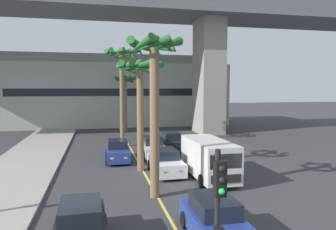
{
  "coord_description": "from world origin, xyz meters",
  "views": [
    {
      "loc": [
        -2.9,
        0.96,
        5.5
      ],
      "look_at": [
        0.0,
        14.0,
        4.36
      ],
      "focal_mm": 34.21,
      "sensor_mm": 36.0,
      "label": 1
    }
  ],
  "objects_px": {
    "traffic_light_median_near": "(218,218)",
    "car_queue_front": "(153,147)",
    "car_queue_second": "(81,228)",
    "palm_tree_near_median": "(140,82)",
    "car_queue_fifth": "(118,151)",
    "delivery_van": "(209,158)",
    "palm_tree_mid_median": "(125,86)",
    "palm_tree_farthest_median": "(154,76)",
    "car_queue_sixth": "(215,221)",
    "palm_tree_far_median": "(122,67)",
    "car_queue_fourth": "(166,162)",
    "car_queue_third": "(171,142)"
  },
  "relations": [
    {
      "from": "car_queue_second",
      "to": "palm_tree_far_median",
      "type": "xyz_separation_m",
      "value": [
        2.89,
        18.92,
        6.66
      ]
    },
    {
      "from": "car_queue_front",
      "to": "traffic_light_median_near",
      "type": "distance_m",
      "value": 19.0
    },
    {
      "from": "car_queue_fifth",
      "to": "traffic_light_median_near",
      "type": "xyz_separation_m",
      "value": [
        1.03,
        -17.87,
        1.99
      ]
    },
    {
      "from": "delivery_van",
      "to": "palm_tree_near_median",
      "type": "relative_size",
      "value": 0.72
    },
    {
      "from": "car_queue_third",
      "to": "delivery_van",
      "type": "height_order",
      "value": "delivery_van"
    },
    {
      "from": "car_queue_second",
      "to": "delivery_van",
      "type": "height_order",
      "value": "delivery_van"
    },
    {
      "from": "car_queue_fourth",
      "to": "car_queue_fifth",
      "type": "xyz_separation_m",
      "value": [
        -2.78,
        4.32,
        0.0
      ]
    },
    {
      "from": "car_queue_fifth",
      "to": "traffic_light_median_near",
      "type": "distance_m",
      "value": 18.01
    },
    {
      "from": "car_queue_fifth",
      "to": "traffic_light_median_near",
      "type": "relative_size",
      "value": 0.98
    },
    {
      "from": "car_queue_second",
      "to": "car_queue_sixth",
      "type": "relative_size",
      "value": 1.0
    },
    {
      "from": "car_queue_fourth",
      "to": "car_queue_fifth",
      "type": "bearing_deg",
      "value": 122.75
    },
    {
      "from": "palm_tree_far_median",
      "to": "car_queue_second",
      "type": "bearing_deg",
      "value": -98.68
    },
    {
      "from": "delivery_van",
      "to": "palm_tree_mid_median",
      "type": "xyz_separation_m",
      "value": [
        -2.96,
        22.94,
        4.47
      ]
    },
    {
      "from": "car_queue_sixth",
      "to": "palm_tree_near_median",
      "type": "distance_m",
      "value": 11.58
    },
    {
      "from": "car_queue_fifth",
      "to": "delivery_van",
      "type": "xyz_separation_m",
      "value": [
        5.05,
        -6.16,
        0.57
      ]
    },
    {
      "from": "car_queue_sixth",
      "to": "palm_tree_near_median",
      "type": "xyz_separation_m",
      "value": [
        -1.33,
        10.28,
        5.16
      ]
    },
    {
      "from": "palm_tree_farthest_median",
      "to": "palm_tree_mid_median",
      "type": "bearing_deg",
      "value": 88.21
    },
    {
      "from": "car_queue_sixth",
      "to": "delivery_van",
      "type": "relative_size",
      "value": 0.78
    },
    {
      "from": "palm_tree_mid_median",
      "to": "palm_tree_near_median",
      "type": "bearing_deg",
      "value": -92.31
    },
    {
      "from": "car_queue_second",
      "to": "car_queue_fourth",
      "type": "distance_m",
      "value": 10.07
    },
    {
      "from": "car_queue_fifth",
      "to": "palm_tree_near_median",
      "type": "bearing_deg",
      "value": -69.0
    },
    {
      "from": "car_queue_sixth",
      "to": "palm_tree_far_median",
      "type": "distance_m",
      "value": 20.59
    },
    {
      "from": "car_queue_fourth",
      "to": "car_queue_third",
      "type": "bearing_deg",
      "value": 74.2
    },
    {
      "from": "car_queue_second",
      "to": "traffic_light_median_near",
      "type": "distance_m",
      "value": 6.01
    },
    {
      "from": "car_queue_second",
      "to": "palm_tree_mid_median",
      "type": "relative_size",
      "value": 0.59
    },
    {
      "from": "traffic_light_median_near",
      "to": "car_queue_front",
      "type": "bearing_deg",
      "value": 84.39
    },
    {
      "from": "car_queue_fourth",
      "to": "palm_tree_farthest_median",
      "type": "xyz_separation_m",
      "value": [
        -1.48,
        -4.3,
        5.35
      ]
    },
    {
      "from": "car_queue_fifth",
      "to": "car_queue_front",
      "type": "bearing_deg",
      "value": 17.94
    },
    {
      "from": "car_queue_fourth",
      "to": "delivery_van",
      "type": "xyz_separation_m",
      "value": [
        2.27,
        -1.83,
        0.57
      ]
    },
    {
      "from": "palm_tree_near_median",
      "to": "palm_tree_far_median",
      "type": "distance_m",
      "value": 9.25
    },
    {
      "from": "car_queue_third",
      "to": "palm_tree_near_median",
      "type": "relative_size",
      "value": 0.56
    },
    {
      "from": "car_queue_second",
      "to": "palm_tree_mid_median",
      "type": "bearing_deg",
      "value": 82.06
    },
    {
      "from": "palm_tree_mid_median",
      "to": "car_queue_fifth",
      "type": "bearing_deg",
      "value": -97.1
    },
    {
      "from": "car_queue_fifth",
      "to": "car_queue_sixth",
      "type": "distance_m",
      "value": 13.86
    },
    {
      "from": "palm_tree_far_median",
      "to": "car_queue_sixth",
      "type": "bearing_deg",
      "value": -84.67
    },
    {
      "from": "traffic_light_median_near",
      "to": "palm_tree_far_median",
      "type": "distance_m",
      "value": 24.11
    },
    {
      "from": "traffic_light_median_near",
      "to": "car_queue_sixth",
      "type": "bearing_deg",
      "value": 69.66
    },
    {
      "from": "car_queue_fourth",
      "to": "palm_tree_farthest_median",
      "type": "height_order",
      "value": "palm_tree_farthest_median"
    },
    {
      "from": "car_queue_front",
      "to": "palm_tree_farthest_median",
      "type": "xyz_separation_m",
      "value": [
        -1.59,
        -9.55,
        5.35
      ]
    },
    {
      "from": "palm_tree_mid_median",
      "to": "palm_tree_farthest_median",
      "type": "relative_size",
      "value": 0.87
    },
    {
      "from": "car_queue_sixth",
      "to": "car_queue_front",
      "type": "bearing_deg",
      "value": 88.94
    },
    {
      "from": "car_queue_front",
      "to": "car_queue_fourth",
      "type": "relative_size",
      "value": 1.0
    },
    {
      "from": "car_queue_second",
      "to": "car_queue_fifth",
      "type": "distance_m",
      "value": 13.3
    },
    {
      "from": "car_queue_third",
      "to": "palm_tree_farthest_median",
      "type": "height_order",
      "value": "palm_tree_farthest_median"
    },
    {
      "from": "car_queue_sixth",
      "to": "palm_tree_far_median",
      "type": "xyz_separation_m",
      "value": [
        -1.81,
        19.4,
        6.66
      ]
    },
    {
      "from": "car_queue_second",
      "to": "palm_tree_near_median",
      "type": "distance_m",
      "value": 11.58
    },
    {
      "from": "delivery_van",
      "to": "car_queue_third",
      "type": "bearing_deg",
      "value": 91.14
    },
    {
      "from": "car_queue_front",
      "to": "car_queue_second",
      "type": "bearing_deg",
      "value": -109.44
    },
    {
      "from": "car_queue_sixth",
      "to": "palm_tree_farthest_median",
      "type": "height_order",
      "value": "palm_tree_farthest_median"
    },
    {
      "from": "palm_tree_near_median",
      "to": "car_queue_sixth",
      "type": "bearing_deg",
      "value": -82.61
    }
  ]
}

